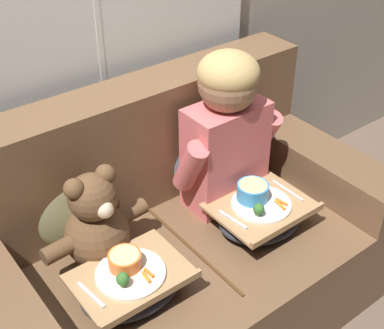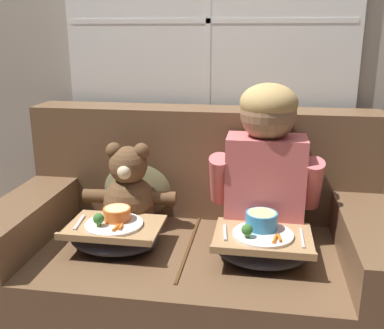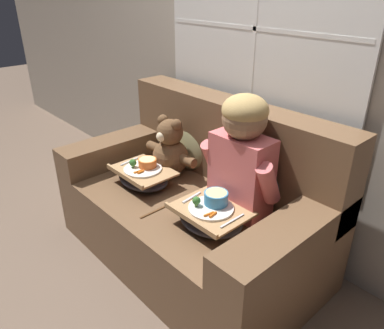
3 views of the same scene
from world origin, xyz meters
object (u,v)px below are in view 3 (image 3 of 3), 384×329
throw_pillow_behind_child (259,172)px  lap_tray_child (211,215)px  couch (197,206)px  throw_pillow_behind_teddy (189,142)px  lap_tray_teddy (143,175)px  child_figure (242,151)px  teddy_bear (170,150)px

throw_pillow_behind_child → lap_tray_child: size_ratio=1.04×
couch → lap_tray_child: 0.39m
throw_pillow_behind_teddy → lap_tray_teddy: size_ratio=1.02×
couch → lap_tray_teddy: couch is taller
throw_pillow_behind_child → throw_pillow_behind_teddy: 0.61m
throw_pillow_behind_teddy → child_figure: 0.66m
throw_pillow_behind_teddy → lap_tray_teddy: bearing=-90.1°
couch → throw_pillow_behind_teddy: 0.47m
lap_tray_teddy → child_figure: bearing=20.2°
couch → throw_pillow_behind_teddy: couch is taller
lap_tray_teddy → throw_pillow_behind_teddy: bearing=89.9°
couch → lap_tray_child: (0.30, -0.18, 0.17)m
teddy_bear → lap_tray_teddy: bearing=-90.2°
throw_pillow_behind_child → lap_tray_teddy: size_ratio=1.03×
throw_pillow_behind_teddy → teddy_bear: 0.17m
couch → teddy_bear: couch is taller
lap_tray_child → lap_tray_teddy: lap_tray_child is taller
teddy_bear → lap_tray_child: bearing=-19.8°
child_figure → lap_tray_teddy: size_ratio=1.74×
throw_pillow_behind_child → lap_tray_child: (-0.00, -0.39, -0.12)m
couch → throw_pillow_behind_child: (0.31, 0.21, 0.29)m
couch → throw_pillow_behind_teddy: (-0.31, 0.21, 0.29)m
throw_pillow_behind_teddy → lap_tray_child: throw_pillow_behind_teddy is taller
throw_pillow_behind_child → lap_tray_child: bearing=-90.2°
couch → throw_pillow_behind_teddy: bearing=146.0°
throw_pillow_behind_child → couch: bearing=-146.0°
couch → child_figure: child_figure is taller
throw_pillow_behind_child → lap_tray_child: 0.40m
couch → teddy_bear: size_ratio=3.83×
throw_pillow_behind_child → lap_tray_teddy: (-0.61, -0.39, -0.12)m
couch → child_figure: bearing=7.9°
throw_pillow_behind_child → throw_pillow_behind_teddy: size_ratio=1.00×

